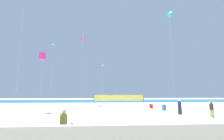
% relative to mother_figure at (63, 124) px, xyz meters
% --- Properties ---
extents(ground_plane, '(120.00, 120.00, 0.00)m').
position_rel_mother_figure_xyz_m(ground_plane, '(3.44, 8.53, -0.89)').
color(ground_plane, beige).
extents(ocean_band, '(120.00, 20.00, 0.01)m').
position_rel_mother_figure_xyz_m(ocean_band, '(3.44, 43.23, -0.89)').
color(ocean_band, '#1E6B99').
rests_on(ocean_band, ground).
extents(boardwalk_ledge, '(28.00, 0.44, 1.00)m').
position_rel_mother_figure_xyz_m(boardwalk_ledge, '(3.44, -1.07, -0.39)').
color(boardwalk_ledge, '#B7B7BC').
rests_on(boardwalk_ledge, ground).
extents(mother_figure, '(0.38, 0.38, 1.67)m').
position_rel_mother_figure_xyz_m(mother_figure, '(0.00, 0.00, 0.00)').
color(mother_figure, '#EA7260').
rests_on(mother_figure, ground).
extents(toddler_figure, '(0.21, 0.21, 0.92)m').
position_rel_mother_figure_xyz_m(toddler_figure, '(0.43, 0.07, -0.40)').
color(toddler_figure, gold).
rests_on(toddler_figure, ground).
extents(beachgoer_charcoal_shirt, '(0.38, 0.38, 1.68)m').
position_rel_mother_figure_xyz_m(beachgoer_charcoal_shirt, '(13.50, 7.11, 0.01)').
color(beachgoer_charcoal_shirt, '#99B28C').
rests_on(beachgoer_charcoal_shirt, ground).
extents(beachgoer_navy_shirt, '(0.40, 0.40, 1.77)m').
position_rel_mother_figure_xyz_m(beachgoer_navy_shirt, '(11.34, 9.56, 0.06)').
color(beachgoer_navy_shirt, '#2D2D33').
rests_on(beachgoer_navy_shirt, ground).
extents(folding_beach_chair, '(0.52, 0.65, 0.89)m').
position_rel_mother_figure_xyz_m(folding_beach_chair, '(9.46, 14.21, -0.42)').
color(folding_beach_chair, red).
rests_on(folding_beach_chair, ground).
extents(trash_barrel, '(0.61, 0.61, 0.85)m').
position_rel_mother_figure_xyz_m(trash_barrel, '(11.18, 13.82, -0.47)').
color(trash_barrel, teal).
rests_on(trash_barrel, ground).
extents(volleyball_net, '(8.15, 0.45, 2.40)m').
position_rel_mother_figure_xyz_m(volleyball_net, '(5.01, 16.95, 0.75)').
color(volleyball_net, '#4C4C51').
rests_on(volleyball_net, ground).
extents(beach_handbag, '(0.34, 0.17, 0.27)m').
position_rel_mother_figure_xyz_m(beach_handbag, '(8.67, 13.95, -0.75)').
color(beach_handbag, white).
rests_on(beach_handbag, ground).
extents(kite_cyan_diamond, '(0.72, 0.74, 12.35)m').
position_rel_mother_figure_xyz_m(kite_cyan_diamond, '(-7.56, 22.51, 11.16)').
color(kite_cyan_diamond, silver).
rests_on(kite_cyan_diamond, ground).
extents(kite_cyan_delta, '(0.73, 1.07, 15.98)m').
position_rel_mother_figure_xyz_m(kite_cyan_delta, '(13.33, 15.00, 14.51)').
color(kite_cyan_delta, silver).
rests_on(kite_cyan_delta, ground).
extents(kite_violet_inflatable, '(1.37, 2.55, 14.26)m').
position_rel_mother_figure_xyz_m(kite_violet_inflatable, '(-1.67, 22.70, 12.73)').
color(kite_violet_inflatable, silver).
rests_on(kite_violet_inflatable, ground).
extents(kite_lime_diamond, '(0.75, 0.74, 8.97)m').
position_rel_mother_figure_xyz_m(kite_lime_diamond, '(2.47, 26.37, 7.80)').
color(kite_lime_diamond, silver).
rests_on(kite_lime_diamond, ground).
extents(kite_magenta_box, '(1.08, 1.08, 9.45)m').
position_rel_mother_figure_xyz_m(kite_magenta_box, '(-8.02, 18.61, 7.92)').
color(kite_magenta_box, silver).
rests_on(kite_magenta_box, ground).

